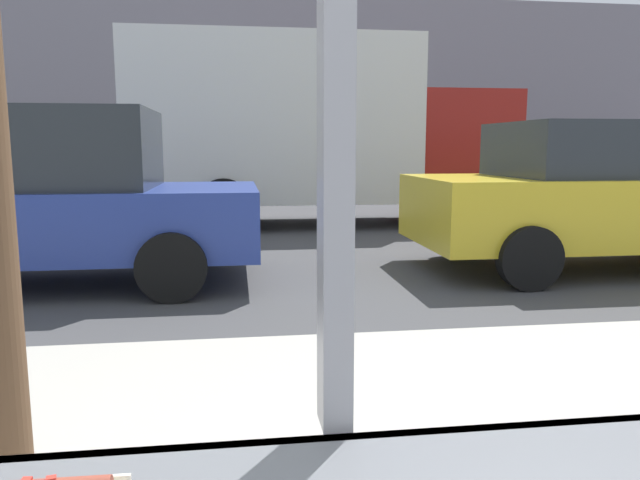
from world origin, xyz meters
TOP-DOWN VIEW (x-y plane):
  - ground_plane at (0.00, 8.00)m, footprint 60.00×60.00m
  - sidewalk_strip at (0.00, 1.60)m, footprint 16.00×2.80m
  - building_facade_far at (0.00, 18.34)m, footprint 28.00×1.20m
  - parked_car_blue at (-2.06, 5.52)m, footprint 4.21×2.00m
  - parked_car_yellow at (3.97, 5.52)m, footprint 4.24×2.04m
  - box_truck at (1.18, 9.95)m, footprint 6.61×2.44m

SIDE VIEW (x-z plane):
  - ground_plane at x=0.00m, z-range 0.00..0.00m
  - sidewalk_strip at x=0.00m, z-range 0.00..0.15m
  - parked_car_yellow at x=3.97m, z-range 0.02..1.68m
  - parked_car_blue at x=-2.06m, z-range 0.00..1.77m
  - box_truck at x=1.18m, z-range 0.11..3.33m
  - building_facade_far at x=0.00m, z-range 0.00..5.86m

